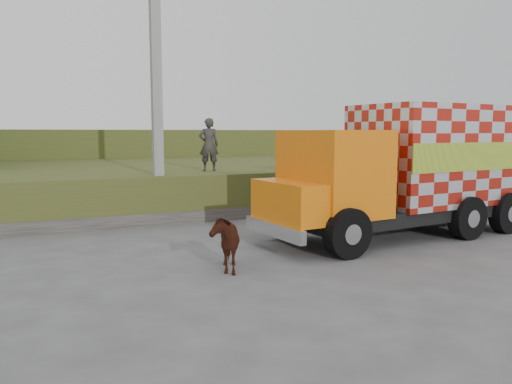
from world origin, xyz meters
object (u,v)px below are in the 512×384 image
cargo_truck (411,169)px  pedestrian (209,145)px  cow (224,241)px  utility_pole (157,93)px

cargo_truck → pedestrian: 7.08m
pedestrian → cow: bearing=90.6°
pedestrian → cargo_truck: bearing=140.7°
utility_pole → cargo_truck: bearing=-39.1°
cargo_truck → pedestrian: cargo_truck is taller
utility_pole → cow: (-0.11, -6.03, -3.47)m
cargo_truck → cow: (-6.03, -1.21, -1.25)m
cow → pedestrian: (2.18, 7.12, 1.82)m
cargo_truck → cow: 6.28m
cow → utility_pole: bearing=106.0°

